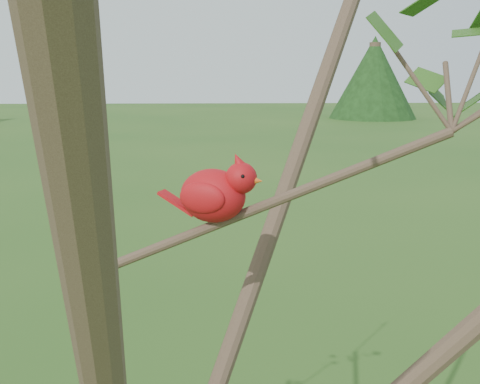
{
  "coord_description": "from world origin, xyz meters",
  "views": [
    {
      "loc": [
        0.16,
        -0.93,
        2.3
      ],
      "look_at": [
        0.2,
        0.06,
        2.1
      ],
      "focal_mm": 45.0,
      "sensor_mm": 36.0,
      "label": 1
    }
  ],
  "objects": [
    {
      "name": "crabapple_tree",
      "position": [
        0.03,
        -0.02,
        2.12
      ],
      "size": [
        2.35,
        2.05,
        2.95
      ],
      "color": "#402D22",
      "rests_on": "ground"
    },
    {
      "name": "distant_trees",
      "position": [
        -0.92,
        24.57,
        1.62
      ],
      "size": [
        38.75,
        11.36,
        3.78
      ],
      "color": "#402D22",
      "rests_on": "ground"
    },
    {
      "name": "cardinal",
      "position": [
        0.16,
        0.08,
        2.09
      ],
      "size": [
        0.19,
        0.13,
        0.14
      ],
      "rotation": [
        0.0,
        0.0,
        -0.4
      ],
      "color": "red",
      "rests_on": "ground"
    }
  ]
}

